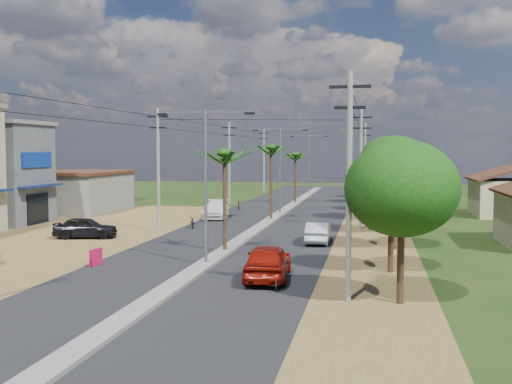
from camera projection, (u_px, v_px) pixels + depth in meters
ground at (206, 266)px, 30.89m from camera, size 160.00×160.00×0.00m
road at (260, 228)px, 45.57m from camera, size 12.00×110.00×0.04m
median at (267, 223)px, 48.51m from camera, size 1.00×90.00×0.18m
dirt_lot_west at (30, 236)px, 41.60m from camera, size 18.00×46.00×0.04m
dirt_shoulder_east at (373, 231)px, 43.94m from camera, size 5.00×90.00×0.03m
low_shed at (66, 191)px, 58.28m from camera, size 10.40×10.40×3.95m
tree_east_a at (402, 189)px, 22.88m from camera, size 4.40×4.40×6.37m
tree_east_b at (392, 189)px, 28.82m from camera, size 4.00×4.00×5.83m
tree_east_c at (395, 169)px, 35.54m from camera, size 4.60×4.60×6.83m
tree_east_d at (387, 173)px, 42.49m from camera, size 4.20×4.20×6.13m
tree_east_e at (388, 161)px, 50.23m from camera, size 4.80×4.80×7.14m
tree_east_f at (381, 172)px, 58.22m from camera, size 3.80×3.80×5.52m
tree_east_g at (386, 157)px, 65.85m from camera, size 5.00×5.00×7.38m
tree_east_h at (382, 161)px, 73.78m from camera, size 4.40×4.40×6.52m
palm_median_near at (225, 158)px, 34.42m from camera, size 2.00×2.00×6.15m
palm_median_mid at (271, 151)px, 50.06m from camera, size 2.00×2.00×6.55m
palm_median_far at (295, 157)px, 65.77m from camera, size 2.00×2.00×5.85m
streetlight_near at (206, 173)px, 30.56m from camera, size 5.10×0.18×8.00m
streetlight_mid at (280, 163)px, 55.03m from camera, size 5.10×0.18×8.00m
streetlight_far at (309, 159)px, 79.50m from camera, size 5.10×0.18×8.00m
utility_pole_w_b at (158, 167)px, 43.65m from camera, size 1.60×0.24×9.00m
utility_pole_w_c at (229, 161)px, 65.19m from camera, size 1.60×0.24×9.00m
utility_pole_w_d at (264, 159)px, 85.74m from camera, size 1.60×0.24×9.00m
utility_pole_e_a at (349, 181)px, 23.25m from camera, size 1.60×0.24×9.00m
utility_pole_e_b at (361, 166)px, 44.78m from camera, size 1.60×0.24×9.00m
utility_pole_e_c at (365, 161)px, 66.32m from camera, size 1.60×0.24×9.00m
car_red_near at (268, 262)px, 27.42m from camera, size 2.31×4.98×1.65m
car_silver_mid at (318, 233)px, 38.24m from camera, size 1.52×4.11×1.34m
car_white_far at (216, 210)px, 52.25m from camera, size 3.05×5.54×1.52m
car_parked_dark at (86, 228)px, 40.30m from camera, size 4.49×2.61×1.44m
moto_rider_east at (276, 281)px, 25.49m from camera, size 0.79×1.60×0.81m
moto_rider_west_a at (193, 222)px, 45.41m from camera, size 1.26×2.00×0.99m
moto_rider_west_b at (239, 206)px, 58.66m from camera, size 0.82×1.64×0.95m
roadside_sign at (96, 258)px, 30.66m from camera, size 0.23×1.10×0.92m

